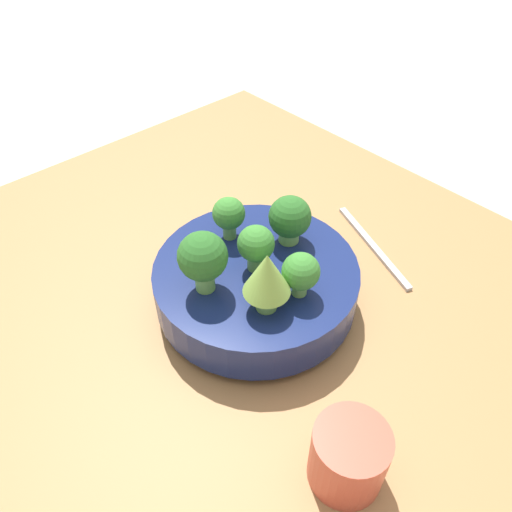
# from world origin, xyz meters

# --- Properties ---
(ground_plane) EXTENTS (6.00, 6.00, 0.00)m
(ground_plane) POSITION_xyz_m (0.00, 0.00, 0.00)
(ground_plane) COLOR #ADA89E
(table) EXTENTS (1.01, 0.89, 0.03)m
(table) POSITION_xyz_m (0.00, 0.00, 0.02)
(table) COLOR #9E7042
(table) RESTS_ON ground_plane
(bowl) EXTENTS (0.27, 0.27, 0.07)m
(bowl) POSITION_xyz_m (-0.01, -0.01, 0.07)
(bowl) COLOR navy
(bowl) RESTS_ON table
(broccoli_floret_right) EXTENTS (0.04, 0.04, 0.06)m
(broccoli_floret_right) POSITION_xyz_m (0.06, -0.03, 0.14)
(broccoli_floret_right) COLOR #609347
(broccoli_floret_right) RESTS_ON bowl
(broccoli_floret_center) EXTENTS (0.05, 0.05, 0.06)m
(broccoli_floret_center) POSITION_xyz_m (-0.01, -0.01, 0.14)
(broccoli_floret_center) COLOR #609347
(broccoli_floret_center) RESTS_ON bowl
(broccoli_floret_front) EXTENTS (0.06, 0.06, 0.07)m
(broccoli_floret_front) POSITION_xyz_m (0.00, -0.08, 0.14)
(broccoli_floret_front) COLOR #7AB256
(broccoli_floret_front) RESTS_ON bowl
(broccoli_floret_back) EXTENTS (0.06, 0.06, 0.08)m
(broccoli_floret_back) POSITION_xyz_m (0.01, 0.06, 0.15)
(broccoli_floret_back) COLOR #6BA34C
(broccoli_floret_back) RESTS_ON bowl
(broccoli_floret_left) EXTENTS (0.05, 0.05, 0.06)m
(broccoli_floret_left) POSITION_xyz_m (-0.08, -0.02, 0.13)
(broccoli_floret_left) COLOR #6BA34C
(broccoli_floret_left) RESTS_ON bowl
(romanesco_piece_far) EXTENTS (0.06, 0.06, 0.08)m
(romanesco_piece_far) POSITION_xyz_m (-0.07, 0.02, 0.15)
(romanesco_piece_far) COLOR #609347
(romanesco_piece_far) RESTS_ON bowl
(cup) EXTENTS (0.08, 0.08, 0.08)m
(cup) POSITION_xyz_m (-0.24, 0.08, 0.07)
(cup) COLOR #C64C38
(cup) RESTS_ON table
(fork) EXTENTS (0.19, 0.08, 0.01)m
(fork) POSITION_xyz_m (-0.05, -0.22, 0.03)
(fork) COLOR #B2B2B7
(fork) RESTS_ON table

